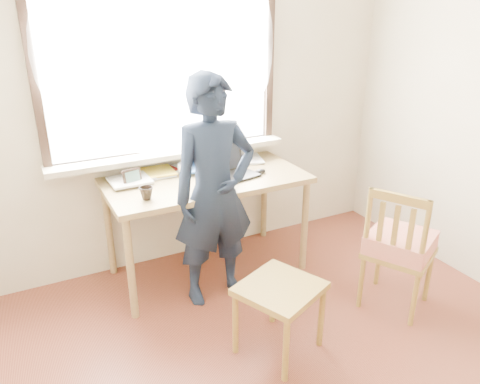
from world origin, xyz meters
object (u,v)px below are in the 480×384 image
mug_white (185,169)px  person (215,193)px  laptop (229,168)px  work_chair (280,296)px  mug_dark (146,193)px  side_chair (400,245)px  desk (206,188)px

mug_white → person: 0.47m
laptop → mug_white: (-0.29, 0.17, -0.01)m
work_chair → mug_dark: bearing=122.1°
mug_white → side_chair: bearing=-46.4°
mug_dark → side_chair: size_ratio=0.10×
mug_white → work_chair: 1.26m
work_chair → person: 0.83m
desk → laptop: size_ratio=3.74×
laptop → mug_white: bearing=149.7°
laptop → desk: bearing=170.1°
desk → mug_dark: size_ratio=15.96×
desk → person: person is taller
mug_dark → work_chair: bearing=-57.9°
mug_white → mug_dark: (-0.40, -0.33, -0.00)m
side_chair → laptop: bearing=129.4°
mug_white → work_chair: (0.13, -1.17, -0.45)m
side_chair → person: person is taller
desk → laptop: laptop is taller
desk → person: bearing=-103.4°
mug_dark → work_chair: (0.53, -0.84, -0.45)m
laptop → mug_white: laptop is taller
work_chair → person: (-0.10, 0.71, 0.42)m
mug_dark → work_chair: 1.09m
work_chair → person: person is taller
laptop → mug_dark: bearing=-167.0°
mug_white → person: size_ratio=0.07×
mug_dark → side_chair: side_chair is taller
mug_white → mug_dark: size_ratio=1.18×
laptop → person: bearing=-130.8°
laptop → person: person is taller
side_chair → person: size_ratio=0.56×
desk → mug_white: 0.22m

